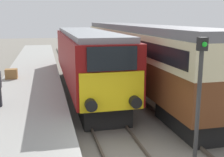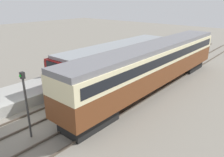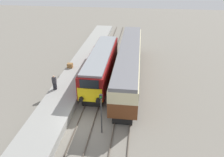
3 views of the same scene
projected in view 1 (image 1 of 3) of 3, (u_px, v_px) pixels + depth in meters
The scene contains 7 objects.
platform_left at pixel (30, 94), 15.26m from camera, with size 3.50×50.00×0.82m.
rails_near_track at pixel (100, 113), 13.23m from camera, with size 1.51×60.00×0.14m.
rails_far_track at pixel (167, 108), 14.00m from camera, with size 1.50×60.00×0.14m.
locomotive at pixel (86, 59), 16.83m from camera, with size 2.70×13.80×3.74m.
passenger_carriage at pixel (135, 49), 18.45m from camera, with size 2.75×19.99×4.06m.
signal_post at pixel (199, 96), 7.75m from camera, with size 0.24×0.28×3.96m.
luggage_crate at pixel (11, 74), 17.19m from camera, with size 0.70×0.56×0.60m.
Camera 1 is at (-2.37, -7.38, 4.45)m, focal length 45.00 mm.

